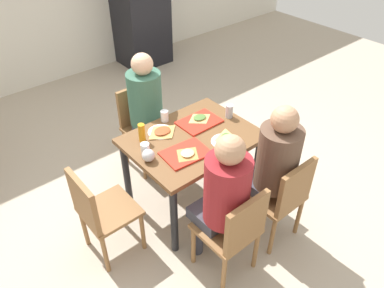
{
  "coord_description": "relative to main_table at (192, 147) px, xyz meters",
  "views": [
    {
      "loc": [
        -1.62,
        -1.93,
        2.58
      ],
      "look_at": [
        0.0,
        0.0,
        0.67
      ],
      "focal_mm": 34.91,
      "sensor_mm": 36.0,
      "label": 1
    }
  ],
  "objects": [
    {
      "name": "paper_plate_near_edge",
      "position": [
        0.16,
        -0.22,
        0.11
      ],
      "size": [
        0.22,
        0.22,
        0.01
      ],
      "primitive_type": "cylinder",
      "color": "white",
      "rests_on": "main_table"
    },
    {
      "name": "chair_left_end",
      "position": [
        -0.92,
        0.0,
        -0.15
      ],
      "size": [
        0.4,
        0.4,
        0.84
      ],
      "color": "olive",
      "rests_on": "ground_plane"
    },
    {
      "name": "plastic_cup_a",
      "position": [
        -0.03,
        0.34,
        0.15
      ],
      "size": [
        0.07,
        0.07,
        0.1
      ],
      "primitive_type": "cylinder",
      "color": "white",
      "rests_on": "main_table"
    },
    {
      "name": "tray_red_far",
      "position": [
        0.19,
        0.12,
        0.11
      ],
      "size": [
        0.36,
        0.26,
        0.02
      ],
      "primitive_type": "cube",
      "rotation": [
        0.0,
        0.0,
        -0.0
      ],
      "color": "red",
      "rests_on": "main_table"
    },
    {
      "name": "main_table",
      "position": [
        0.0,
        0.0,
        0.0
      ],
      "size": [
        1.06,
        0.81,
        0.74
      ],
      "color": "brown",
      "rests_on": "ground_plane"
    },
    {
      "name": "person_far_side",
      "position": [
        -0.0,
        0.65,
        0.1
      ],
      "size": [
        0.32,
        0.42,
        1.25
      ],
      "color": "#383842",
      "rests_on": "ground_plane"
    },
    {
      "name": "soda_can",
      "position": [
        0.45,
        0.02,
        0.16
      ],
      "size": [
        0.07,
        0.07,
        0.12
      ],
      "primitive_type": "cylinder",
      "color": "#B7BCC6",
      "rests_on": "main_table"
    },
    {
      "name": "chair_near_left",
      "position": [
        -0.27,
        -0.79,
        -0.15
      ],
      "size": [
        0.4,
        0.4,
        0.84
      ],
      "color": "olive",
      "rests_on": "ground_plane"
    },
    {
      "name": "drink_fridge",
      "position": [
        1.39,
        2.85,
        0.31
      ],
      "size": [
        0.7,
        0.6,
        1.9
      ],
      "primitive_type": "cube",
      "color": "black",
      "rests_on": "ground_plane"
    },
    {
      "name": "chair_near_right",
      "position": [
        0.27,
        -0.79,
        -0.15
      ],
      "size": [
        0.4,
        0.4,
        0.84
      ],
      "color": "olive",
      "rests_on": "ground_plane"
    },
    {
      "name": "tray_red_near",
      "position": [
        -0.19,
        -0.14,
        0.11
      ],
      "size": [
        0.38,
        0.29,
        0.02
      ],
      "primitive_type": "cube",
      "rotation": [
        0.0,
        0.0,
        -0.09
      ],
      "color": "red",
      "rests_on": "main_table"
    },
    {
      "name": "ground_plane",
      "position": [
        0.0,
        0.0,
        -0.65
      ],
      "size": [
        10.0,
        10.0,
        0.02
      ],
      "primitive_type": "cube",
      "color": "#B7A893"
    },
    {
      "name": "condiment_bottle",
      "position": [
        -0.35,
        0.22,
        0.18
      ],
      "size": [
        0.06,
        0.06,
        0.16
      ],
      "primitive_type": "cylinder",
      "color": "orange",
      "rests_on": "main_table"
    },
    {
      "name": "pizza_slice_a",
      "position": [
        -0.19,
        -0.17,
        0.13
      ],
      "size": [
        0.2,
        0.19,
        0.02
      ],
      "color": "#C68C47",
      "rests_on": "tray_red_near"
    },
    {
      "name": "foil_bundle",
      "position": [
        -0.45,
        -0.02,
        0.15
      ],
      "size": [
        0.1,
        0.1,
        0.1
      ],
      "primitive_type": "sphere",
      "color": "silver",
      "rests_on": "main_table"
    },
    {
      "name": "chair_far_side",
      "position": [
        0.0,
        0.79,
        -0.15
      ],
      "size": [
        0.4,
        0.4,
        0.84
      ],
      "color": "olive",
      "rests_on": "ground_plane"
    },
    {
      "name": "plastic_cup_c",
      "position": [
        -0.43,
        0.06,
        0.15
      ],
      "size": [
        0.07,
        0.07,
        0.1
      ],
      "primitive_type": "cylinder",
      "color": "white",
      "rests_on": "main_table"
    },
    {
      "name": "person_in_red",
      "position": [
        -0.27,
        -0.65,
        0.1
      ],
      "size": [
        0.32,
        0.42,
        1.25
      ],
      "color": "#383842",
      "rests_on": "ground_plane"
    },
    {
      "name": "pizza_slice_d",
      "position": [
        0.18,
        -0.23,
        0.12
      ],
      "size": [
        0.27,
        0.28,
        0.02
      ],
      "color": "#DBAD60",
      "rests_on": "paper_plate_near_edge"
    },
    {
      "name": "pizza_slice_c",
      "position": [
        -0.16,
        0.21,
        0.12
      ],
      "size": [
        0.23,
        0.19,
        0.02
      ],
      "color": "tan",
      "rests_on": "paper_plate_center"
    },
    {
      "name": "paper_plate_center",
      "position": [
        -0.16,
        0.22,
        0.11
      ],
      "size": [
        0.22,
        0.22,
        0.01
      ],
      "primitive_type": "cylinder",
      "color": "white",
      "rests_on": "main_table"
    },
    {
      "name": "pizza_slice_b",
      "position": [
        0.21,
        0.15,
        0.13
      ],
      "size": [
        0.18,
        0.15,
        0.02
      ],
      "color": "#DBAD60",
      "rests_on": "tray_red_far"
    },
    {
      "name": "plastic_cup_b",
      "position": [
        0.03,
        -0.34,
        0.15
      ],
      "size": [
        0.07,
        0.07,
        0.1
      ],
      "primitive_type": "cylinder",
      "color": "white",
      "rests_on": "main_table"
    },
    {
      "name": "person_in_brown_jacket",
      "position": [
        0.27,
        -0.65,
        0.1
      ],
      "size": [
        0.32,
        0.42,
        1.25
      ],
      "color": "#383842",
      "rests_on": "ground_plane"
    }
  ]
}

